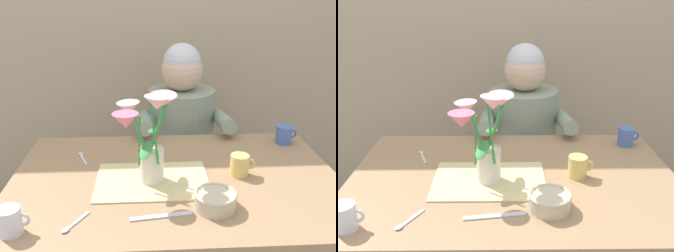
{
  "view_description": "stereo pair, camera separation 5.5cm",
  "coord_description": "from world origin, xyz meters",
  "views": [
    {
      "loc": [
        -0.1,
        -1.19,
        1.39
      ],
      "look_at": [
        -0.03,
        0.05,
        0.92
      ],
      "focal_mm": 39.46,
      "sensor_mm": 36.0,
      "label": 1
    },
    {
      "loc": [
        -0.04,
        -1.2,
        1.39
      ],
      "look_at": [
        -0.03,
        0.05,
        0.92
      ],
      "focal_mm": 39.46,
      "sensor_mm": 36.0,
      "label": 2
    }
  ],
  "objects": [
    {
      "name": "ceramic_mug",
      "position": [
        0.5,
        0.28,
        0.78
      ],
      "size": [
        0.09,
        0.07,
        0.08
      ],
      "color": "#476BB7",
      "rests_on": "dining_table"
    },
    {
      "name": "coffee_cup",
      "position": [
        0.23,
        0.0,
        0.78
      ],
      "size": [
        0.09,
        0.07,
        0.08
      ],
      "color": "#E5C666",
      "rests_on": "dining_table"
    },
    {
      "name": "flower_vase",
      "position": [
        -0.09,
        -0.04,
        0.94
      ],
      "size": [
        0.22,
        0.23,
        0.33
      ],
      "color": "silver",
      "rests_on": "dining_table"
    },
    {
      "name": "ceramic_bowl",
      "position": [
        0.11,
        -0.21,
        0.77
      ],
      "size": [
        0.14,
        0.14,
        0.06
      ],
      "color": "beige",
      "rests_on": "dining_table"
    },
    {
      "name": "spoon_1",
      "position": [
        -0.37,
        0.18,
        0.74
      ],
      "size": [
        0.06,
        0.12,
        0.01
      ],
      "color": "silver",
      "rests_on": "dining_table"
    },
    {
      "name": "tea_cup",
      "position": [
        -0.49,
        -0.3,
        0.78
      ],
      "size": [
        0.09,
        0.07,
        0.08
      ],
      "color": "silver",
      "rests_on": "dining_table"
    },
    {
      "name": "wood_panel_backdrop",
      "position": [
        0.0,
        1.05,
        1.25
      ],
      "size": [
        4.0,
        0.1,
        2.5
      ],
      "primitive_type": "cube",
      "color": "tan",
      "rests_on": "ground_plane"
    },
    {
      "name": "dinner_knife",
      "position": [
        -0.06,
        -0.25,
        0.74
      ],
      "size": [
        0.19,
        0.04,
        0.0
      ],
      "primitive_type": "cube",
      "rotation": [
        0.0,
        0.0,
        0.13
      ],
      "color": "silver",
      "rests_on": "dining_table"
    },
    {
      "name": "striped_placemat",
      "position": [
        -0.09,
        -0.03,
        0.74
      ],
      "size": [
        0.4,
        0.28,
        0.0
      ],
      "primitive_type": "cube",
      "color": "beige",
      "rests_on": "dining_table"
    },
    {
      "name": "spoon_0",
      "position": [
        -0.33,
        -0.28,
        0.74
      ],
      "size": [
        0.07,
        0.11,
        0.01
      ],
      "color": "silver",
      "rests_on": "dining_table"
    },
    {
      "name": "dining_table",
      "position": [
        0.0,
        0.0,
        0.64
      ],
      "size": [
        1.2,
        0.8,
        0.74
      ],
      "color": "#9E7A56",
      "rests_on": "ground_plane"
    },
    {
      "name": "seated_person",
      "position": [
        0.08,
        0.62,
        0.56
      ],
      "size": [
        0.45,
        0.47,
        1.14
      ],
      "rotation": [
        0.0,
        0.0,
        0.04
      ],
      "color": "#4C4C56",
      "rests_on": "ground_plane"
    }
  ]
}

